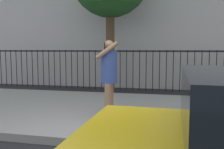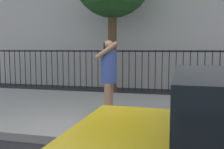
{
  "view_description": "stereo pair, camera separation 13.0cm",
  "coord_description": "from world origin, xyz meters",
  "views": [
    {
      "loc": [
        1.39,
        -3.76,
        1.63
      ],
      "look_at": [
        0.2,
        1.69,
        1.06
      ],
      "focal_mm": 39.86,
      "sensor_mm": 36.0,
      "label": 1
    },
    {
      "loc": [
        1.51,
        -3.73,
        1.63
      ],
      "look_at": [
        0.2,
        1.69,
        1.06
      ],
      "focal_mm": 39.86,
      "sensor_mm": 36.0,
      "label": 2
    }
  ],
  "objects": [
    {
      "name": "ground_plane",
      "position": [
        0.0,
        0.0,
        0.0
      ],
      "size": [
        60.0,
        60.0,
        0.0
      ],
      "primitive_type": "plane",
      "color": "black"
    },
    {
      "name": "sidewalk",
      "position": [
        0.0,
        2.2,
        0.07
      ],
      "size": [
        28.0,
        4.4,
        0.15
      ],
      "primitive_type": "cube",
      "color": "gray",
      "rests_on": "ground"
    },
    {
      "name": "pedestrian_on_phone",
      "position": [
        0.2,
        1.42,
        1.12
      ],
      "size": [
        0.49,
        0.65,
        1.67
      ],
      "color": "#936B4C",
      "rests_on": "sidewalk"
    },
    {
      "name": "iron_fence",
      "position": [
        0.0,
        5.9,
        1.02
      ],
      "size": [
        12.03,
        0.04,
        1.6
      ],
      "color": "black",
      "rests_on": "ground"
    }
  ]
}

